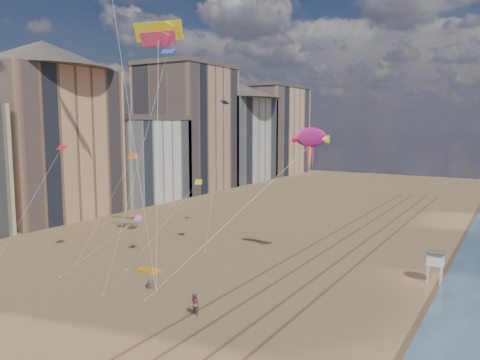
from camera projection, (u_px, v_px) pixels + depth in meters
name	position (u px, v px, depth m)	size (l,w,h in m)	color
tracks	(312.00, 269.00, 49.40)	(7.68, 120.00, 0.01)	brown
buildings	(170.00, 132.00, 102.83)	(34.72, 131.35, 29.00)	#C6B284
lifeguard_stand	(436.00, 259.00, 44.93)	(1.69, 1.69, 3.06)	silver
grounded_kite	(148.00, 270.00, 48.54)	(2.32, 1.47, 0.26)	orange
show_kite	(311.00, 138.00, 48.40)	(6.16, 8.65, 22.51)	#9F186E
kite_flyer_a	(150.00, 281.00, 43.20)	(0.58, 0.38, 1.58)	slate
kite_flyer_b	(195.00, 305.00, 37.21)	(0.91, 0.71, 1.87)	#954C57
small_kites	(155.00, 133.00, 54.41)	(12.92, 19.94, 18.84)	red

